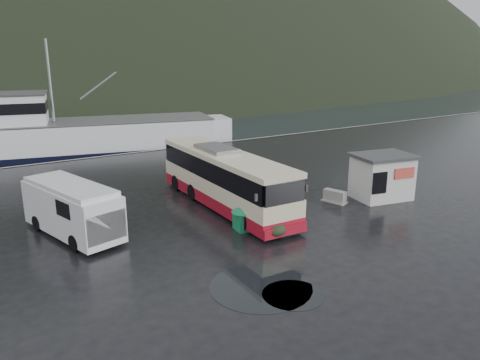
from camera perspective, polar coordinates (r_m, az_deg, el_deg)
ground at (r=24.24m, az=-3.07°, el=-5.90°), size 160.00×160.00×0.00m
quay_edge at (r=42.14m, az=-16.58°, el=2.74°), size 160.00×0.60×1.50m
coach_bus at (r=27.67m, az=-1.83°, el=-3.13°), size 3.34×12.15×3.41m
white_van at (r=24.81m, az=-19.53°, el=-6.30°), size 3.75×6.73×2.67m
waste_bin_left at (r=23.87m, az=5.16°, el=-6.29°), size 1.15×1.15×1.53m
waste_bin_right at (r=24.08m, az=0.56°, el=-6.03°), size 1.09×1.09×1.37m
dome_tent at (r=23.56m, az=3.53°, el=-6.56°), size 2.52×2.98×1.00m
ticket_kiosk at (r=30.33m, az=16.71°, el=-2.12°), size 4.01×3.34×2.78m
jersey_barrier_a at (r=25.76m, az=3.40°, el=-4.59°), size 1.31×1.94×0.89m
jersey_barrier_b at (r=28.85m, az=11.44°, el=-2.66°), size 1.12×1.63×0.74m
fishing_trawler at (r=49.67m, az=-17.66°, el=4.51°), size 29.36×12.62×11.47m
puddles at (r=18.47m, az=3.53°, el=-13.09°), size 4.02×4.35×0.01m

